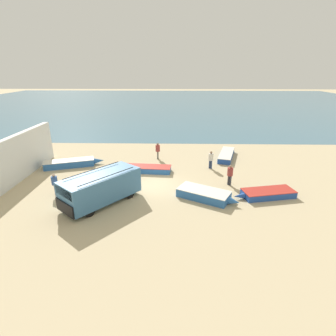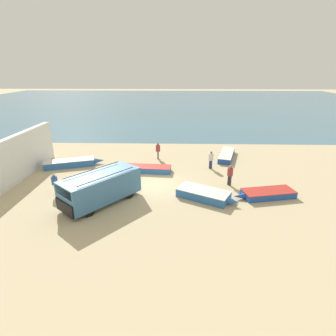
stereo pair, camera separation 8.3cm
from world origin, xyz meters
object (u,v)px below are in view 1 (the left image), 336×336
(fishing_rowboat_2, at_px, (205,194))
(fisherman_1, at_px, (158,149))
(fishing_rowboat_3, at_px, (227,155))
(fishing_rowboat_4, at_px, (267,193))
(fishing_rowboat_1, at_px, (144,169))
(fisherman_2, at_px, (211,158))
(parked_van, at_px, (101,187))
(fisherman_0, at_px, (230,173))
(fishing_rowboat_0, at_px, (72,163))
(fisherman_3, at_px, (55,182))

(fishing_rowboat_2, relative_size, fisherman_1, 2.63)
(fishing_rowboat_2, height_order, fisherman_1, fisherman_1)
(fishing_rowboat_2, relative_size, fishing_rowboat_3, 0.80)
(fishing_rowboat_4, distance_m, fisherman_1, 11.64)
(fishing_rowboat_1, distance_m, fisherman_2, 6.11)
(fishing_rowboat_2, relative_size, fishing_rowboat_4, 0.96)
(parked_van, distance_m, fisherman_0, 9.76)
(fishing_rowboat_0, height_order, fishing_rowboat_2, fishing_rowboat_0)
(parked_van, bearing_deg, fishing_rowboat_4, 135.46)
(parked_van, height_order, fisherman_0, parked_van)
(fishing_rowboat_1, bearing_deg, fishing_rowboat_2, 138.81)
(parked_van, height_order, fisherman_1, parked_van)
(fisherman_2, bearing_deg, fishing_rowboat_0, 125.47)
(fishing_rowboat_4, bearing_deg, parked_van, -6.18)
(fishing_rowboat_4, relative_size, fisherman_1, 2.74)
(fishing_rowboat_0, bearing_deg, parked_van, -74.78)
(fishing_rowboat_0, relative_size, fisherman_3, 3.37)
(fisherman_2, bearing_deg, fishing_rowboat_4, -112.60)
(fisherman_1, bearing_deg, fisherman_0, -47.89)
(fishing_rowboat_2, distance_m, fisherman_1, 9.39)
(fisherman_3, bearing_deg, fisherman_2, -165.26)
(fishing_rowboat_4, distance_m, fisherman_0, 3.09)
(fishing_rowboat_1, height_order, fisherman_1, fisherman_1)
(parked_van, relative_size, fisherman_1, 3.29)
(fisherman_0, distance_m, fisherman_1, 8.63)
(fishing_rowboat_1, height_order, fishing_rowboat_3, fishing_rowboat_3)
(parked_van, bearing_deg, fishing_rowboat_0, -106.18)
(fishing_rowboat_2, distance_m, fisherman_2, 6.07)
(parked_van, height_order, fishing_rowboat_3, parked_van)
(fisherman_1, relative_size, fisherman_3, 1.04)
(fishing_rowboat_3, height_order, fisherman_3, fisherman_3)
(fisherman_3, bearing_deg, parked_van, 152.68)
(fishing_rowboat_1, xyz_separation_m, fishing_rowboat_4, (9.31, -4.65, -0.01))
(fishing_rowboat_1, relative_size, fisherman_1, 3.27)
(fisherman_0, bearing_deg, fishing_rowboat_2, -2.30)
(fisherman_2, relative_size, fisherman_3, 1.02)
(fisherman_0, bearing_deg, fishing_rowboat_4, 89.74)
(fishing_rowboat_1, xyz_separation_m, fisherman_3, (-5.91, -4.65, 0.70))
(parked_van, xyz_separation_m, fisherman_1, (3.26, 9.27, -0.15))
(fisherman_0, bearing_deg, parked_van, -31.44)
(fishing_rowboat_0, bearing_deg, fishing_rowboat_1, -28.18)
(fisherman_0, height_order, fisherman_3, fisherman_0)
(fishing_rowboat_1, xyz_separation_m, fishing_rowboat_3, (8.08, 4.23, 0.02))
(parked_van, xyz_separation_m, fishing_rowboat_2, (7.13, 0.74, -0.83))
(parked_van, height_order, fishing_rowboat_2, parked_van)
(fisherman_3, bearing_deg, fishing_rowboat_3, -157.83)
(parked_van, xyz_separation_m, fishing_rowboat_4, (11.54, 1.13, -0.90))
(fishing_rowboat_1, relative_size, fishing_rowboat_3, 1.00)
(fishing_rowboat_3, relative_size, fisherman_1, 3.28)
(fishing_rowboat_3, distance_m, fisherman_0, 7.05)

